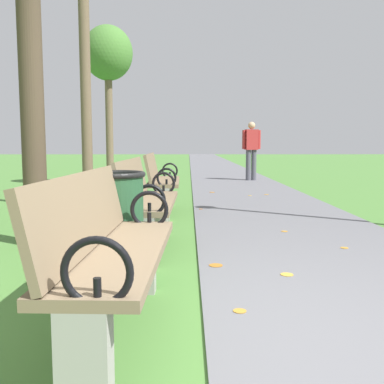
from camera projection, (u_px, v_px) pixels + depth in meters
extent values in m
plane|color=#4C7F38|center=(205.00, 345.00, 2.33)|extent=(80.00, 80.00, 0.00)
cube|color=slate|center=(216.00, 166.00, 20.23)|extent=(2.31, 44.00, 0.02)
cube|color=#7A664C|center=(121.00, 252.00, 2.37)|extent=(0.50, 1.62, 0.05)
cube|color=#7A664C|center=(84.00, 210.00, 2.35)|extent=(0.18, 1.60, 0.40)
cube|color=#99968E|center=(85.00, 366.00, 1.67)|extent=(0.20, 0.13, 0.45)
cube|color=#99968E|center=(141.00, 261.00, 3.14)|extent=(0.20, 0.13, 0.45)
torus|color=black|center=(97.00, 272.00, 1.60)|extent=(0.27, 0.04, 0.27)
cylinder|color=black|center=(98.00, 294.00, 1.61)|extent=(0.03, 0.03, 0.12)
torus|color=black|center=(149.00, 210.00, 3.11)|extent=(0.27, 0.04, 0.27)
cylinder|color=black|center=(149.00, 221.00, 3.12)|extent=(0.03, 0.03, 0.12)
cube|color=#7A664C|center=(152.00, 202.00, 4.39)|extent=(0.47, 1.61, 0.05)
cube|color=#7A664C|center=(132.00, 179.00, 4.37)|extent=(0.15, 1.60, 0.40)
cube|color=#99968E|center=(143.00, 244.00, 3.68)|extent=(0.20, 0.12, 0.45)
cube|color=#99968E|center=(158.00, 215.00, 5.15)|extent=(0.20, 0.12, 0.45)
torus|color=black|center=(149.00, 200.00, 3.62)|extent=(0.27, 0.04, 0.27)
cylinder|color=black|center=(149.00, 210.00, 3.63)|extent=(0.03, 0.03, 0.12)
torus|color=black|center=(163.00, 184.00, 5.13)|extent=(0.27, 0.04, 0.27)
cylinder|color=black|center=(164.00, 190.00, 5.14)|extent=(0.03, 0.03, 0.12)
cube|color=#7A664C|center=(164.00, 181.00, 6.75)|extent=(0.46, 1.60, 0.05)
cube|color=#7A664C|center=(152.00, 167.00, 6.72)|extent=(0.14, 1.60, 0.40)
cube|color=#99968E|center=(162.00, 204.00, 6.04)|extent=(0.20, 0.12, 0.45)
cube|color=#99968E|center=(166.00, 192.00, 7.51)|extent=(0.20, 0.12, 0.45)
torus|color=black|center=(167.00, 178.00, 5.98)|extent=(0.27, 0.03, 0.27)
cylinder|color=black|center=(167.00, 184.00, 5.99)|extent=(0.03, 0.03, 0.12)
torus|color=black|center=(170.00, 171.00, 7.49)|extent=(0.27, 0.03, 0.27)
cylinder|color=black|center=(170.00, 176.00, 7.50)|extent=(0.03, 0.03, 0.12)
cylinder|color=#4C3D2D|center=(31.00, 68.00, 4.45)|extent=(0.24, 0.24, 3.59)
cylinder|color=brown|center=(85.00, 76.00, 6.84)|extent=(0.16, 0.16, 4.16)
cylinder|color=brown|center=(109.00, 129.00, 10.88)|extent=(0.18, 0.18, 2.79)
ellipsoid|color=#477A33|center=(108.00, 53.00, 10.68)|extent=(1.19, 1.19, 1.31)
cylinder|color=#4C4C56|center=(254.00, 165.00, 12.46)|extent=(0.14, 0.14, 0.85)
cylinder|color=#4C4C56|center=(248.00, 165.00, 12.43)|extent=(0.14, 0.14, 0.85)
cube|color=#B22D2D|center=(251.00, 140.00, 12.37)|extent=(0.37, 0.28, 0.56)
sphere|color=tan|center=(252.00, 125.00, 12.32)|extent=(0.20, 0.20, 0.20)
cylinder|color=#B22D2D|center=(259.00, 140.00, 12.41)|extent=(0.09, 0.09, 0.52)
cylinder|color=#B22D2D|center=(244.00, 140.00, 12.33)|extent=(0.09, 0.09, 0.52)
cylinder|color=#234C2D|center=(115.00, 229.00, 3.40)|extent=(0.44, 0.44, 0.80)
torus|color=black|center=(114.00, 174.00, 3.35)|extent=(0.48, 0.48, 0.04)
cylinder|color=#93511E|center=(201.00, 209.00, 6.99)|extent=(0.08, 0.08, 0.00)
cylinder|color=gold|center=(287.00, 274.00, 3.51)|extent=(0.11, 0.11, 0.00)
cylinder|color=gold|center=(250.00, 196.00, 8.79)|extent=(0.09, 0.09, 0.00)
cylinder|color=brown|center=(158.00, 222.00, 5.98)|extent=(0.16, 0.16, 0.00)
cylinder|color=#AD6B23|center=(216.00, 265.00, 3.77)|extent=(0.13, 0.13, 0.00)
cylinder|color=gold|center=(94.00, 195.00, 9.01)|extent=(0.14, 0.14, 0.00)
cylinder|color=#BC842D|center=(344.00, 248.00, 4.40)|extent=(0.10, 0.10, 0.00)
cylinder|color=#BC842D|center=(267.00, 195.00, 8.96)|extent=(0.13, 0.13, 0.00)
cylinder|color=#93511E|center=(155.00, 191.00, 9.77)|extent=(0.14, 0.14, 0.00)
cylinder|color=#93511E|center=(46.00, 218.00, 6.26)|extent=(0.09, 0.09, 0.00)
cylinder|color=brown|center=(108.00, 214.00, 6.61)|extent=(0.10, 0.10, 0.00)
cylinder|color=#BC842D|center=(240.00, 311.00, 2.75)|extent=(0.12, 0.12, 0.00)
cylinder|color=#AD6B23|center=(212.00, 192.00, 9.38)|extent=(0.16, 0.16, 0.00)
cylinder|color=#BC842D|center=(284.00, 231.00, 5.23)|extent=(0.11, 0.11, 0.00)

